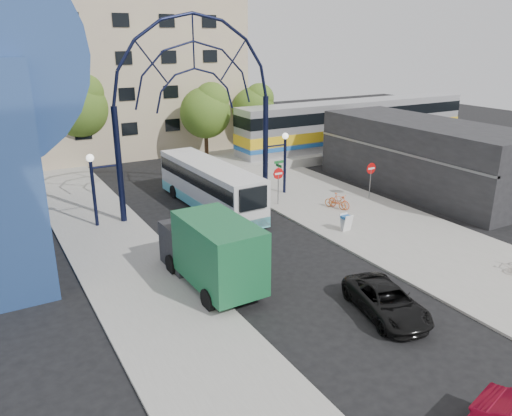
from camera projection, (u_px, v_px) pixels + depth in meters
ground at (333, 302)px, 21.22m from camera, size 120.00×120.00×0.00m
sidewalk_east at (401, 235)px, 28.25m from camera, size 8.00×56.00×0.12m
plaza_west at (141, 280)px, 23.05m from camera, size 5.00×50.00×0.12m
gateway_arch at (195, 74)px, 29.91m from camera, size 13.64×0.44×12.10m
stop_sign at (278, 177)px, 32.67m from camera, size 0.80×0.07×2.50m
do_not_enter_sign at (371, 172)px, 33.96m from camera, size 0.76×0.07×2.48m
street_name_sign at (279, 172)px, 33.31m from camera, size 0.70×0.70×2.80m
sandwich_board at (346, 220)px, 28.52m from camera, size 0.55×0.61×0.99m
commercial_block_east at (424, 156)px, 36.15m from camera, size 6.00×16.00×5.00m
apartment_block at (129, 77)px, 48.54m from camera, size 20.00×12.10×14.00m
train_platform at (355, 148)px, 48.55m from camera, size 32.00×5.00×0.80m
train_car at (357, 123)px, 47.74m from camera, size 25.10×3.05×4.20m
tree_north_a at (207, 110)px, 43.86m from camera, size 4.48×4.48×7.00m
tree_north_b at (79, 104)px, 42.20m from camera, size 5.12×5.12×8.00m
tree_north_c at (255, 106)px, 48.43m from camera, size 4.16×4.16×6.50m
city_bus at (210, 185)px, 32.39m from camera, size 2.85×10.95×2.98m
green_truck at (210, 250)px, 22.30m from camera, size 2.70×6.63×3.31m
black_suv at (386, 301)px, 20.08m from camera, size 2.96×4.78×1.23m
bike_near_a at (336, 202)px, 32.36m from camera, size 1.06×1.69×0.84m
bike_near_b at (339, 201)px, 32.27m from camera, size 0.89×1.73×1.00m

